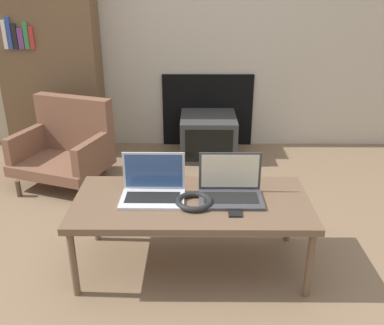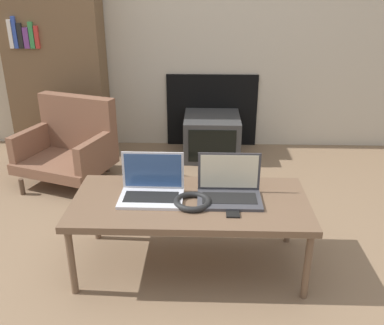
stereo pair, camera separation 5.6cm
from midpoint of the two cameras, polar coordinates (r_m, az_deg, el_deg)
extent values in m
plane|color=#7A6047|center=(2.31, -0.80, -16.05)|extent=(14.00, 14.00, 0.00)
cube|color=black|center=(4.01, 1.69, 6.97)|extent=(0.83, 0.03, 0.67)
cube|color=brown|center=(2.24, -0.77, -5.44)|extent=(1.23, 0.58, 0.04)
cylinder|color=brown|center=(2.23, -16.23, -12.85)|extent=(0.04, 0.04, 0.37)
cylinder|color=brown|center=(2.21, 14.66, -13.07)|extent=(0.04, 0.04, 0.37)
cylinder|color=brown|center=(2.63, -13.37, -6.53)|extent=(0.04, 0.04, 0.37)
cylinder|color=brown|center=(2.61, 12.19, -6.64)|extent=(0.04, 0.04, 0.37)
cube|color=silver|center=(2.24, -6.00, -4.85)|extent=(0.33, 0.23, 0.02)
cube|color=black|center=(2.23, -6.01, -4.65)|extent=(0.28, 0.13, 0.00)
cube|color=silver|center=(2.28, -5.81, -1.09)|extent=(0.33, 0.01, 0.21)
cube|color=#2D4C7F|center=(2.28, -5.83, -1.14)|extent=(0.30, 0.01, 0.19)
cube|color=#38383D|center=(2.23, 4.46, -4.90)|extent=(0.33, 0.23, 0.02)
cube|color=black|center=(2.23, 4.47, -4.69)|extent=(0.28, 0.12, 0.00)
cube|color=#38383D|center=(2.28, 4.38, -1.12)|extent=(0.33, 0.01, 0.21)
cube|color=beige|center=(2.27, 4.39, -1.17)|extent=(0.30, 0.00, 0.19)
torus|color=black|center=(2.18, -0.45, -5.26)|extent=(0.19, 0.19, 0.03)
cube|color=black|center=(2.13, 4.95, -6.42)|extent=(0.07, 0.12, 0.01)
cube|color=#383838|center=(3.81, 1.74, 3.61)|extent=(0.48, 0.51, 0.36)
cube|color=black|center=(3.56, 1.83, 2.20)|extent=(0.40, 0.01, 0.28)
cube|color=brown|center=(3.41, -17.37, -0.22)|extent=(0.78, 0.71, 0.08)
cube|color=brown|center=(3.48, -15.83, 5.00)|extent=(0.64, 0.31, 0.44)
cube|color=brown|center=(3.54, -21.42, 2.51)|extent=(0.21, 0.47, 0.20)
cube|color=brown|center=(3.20, -13.49, 1.37)|extent=(0.21, 0.47, 0.20)
cylinder|color=#4C3828|center=(3.37, -22.57, -3.24)|extent=(0.04, 0.04, 0.12)
cylinder|color=#4C3828|center=(3.19, -13.60, -3.44)|extent=(0.04, 0.04, 0.12)
cylinder|color=#4C3828|center=(3.72, -20.22, -0.32)|extent=(0.04, 0.04, 0.12)
cylinder|color=#4C3828|center=(3.57, -12.08, -0.36)|extent=(0.04, 0.04, 0.12)
cube|color=brown|center=(3.94, -18.76, 13.25)|extent=(0.81, 0.30, 1.71)
cube|color=silver|center=(3.87, -24.09, 15.30)|extent=(0.03, 0.02, 0.22)
cube|color=#2D479E|center=(3.85, -23.60, 15.54)|extent=(0.03, 0.02, 0.25)
cube|color=black|center=(3.84, -22.97, 15.22)|extent=(0.04, 0.02, 0.20)
cube|color=#6B387F|center=(3.83, -22.27, 15.05)|extent=(0.04, 0.02, 0.16)
cube|color=#337F42|center=(3.81, -21.65, 15.43)|extent=(0.04, 0.02, 0.21)
cube|color=#B22D28|center=(3.79, -21.02, 15.27)|extent=(0.03, 0.02, 0.18)
camera|label=1|loc=(0.03, -90.65, -0.28)|focal=40.00mm
camera|label=2|loc=(0.03, 89.35, 0.28)|focal=40.00mm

